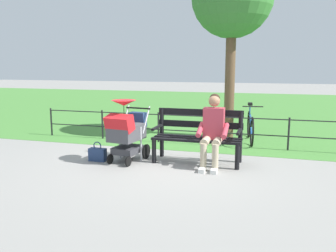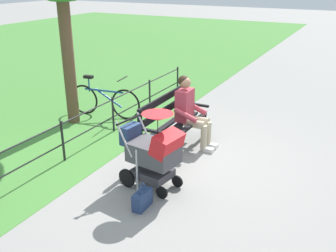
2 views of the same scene
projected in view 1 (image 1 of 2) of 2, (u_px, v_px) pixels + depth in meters
ground_plane at (171, 161)px, 6.55m from camera, size 60.00×60.00×0.00m
grass_lawn at (227, 107)px, 14.87m from camera, size 40.00×16.00×0.01m
park_bench at (198, 134)px, 6.43m from camera, size 1.60×0.60×0.96m
person_on_bench at (213, 128)px, 6.11m from camera, size 0.53×0.74×1.28m
stroller at (126, 130)px, 6.41m from camera, size 0.62×0.94×1.15m
handbag at (98, 154)px, 6.53m from camera, size 0.32×0.14×0.37m
park_fence at (189, 126)px, 7.88m from camera, size 7.17×0.04×0.70m
bicycle at (250, 126)px, 8.14m from camera, size 0.44×1.65×0.89m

